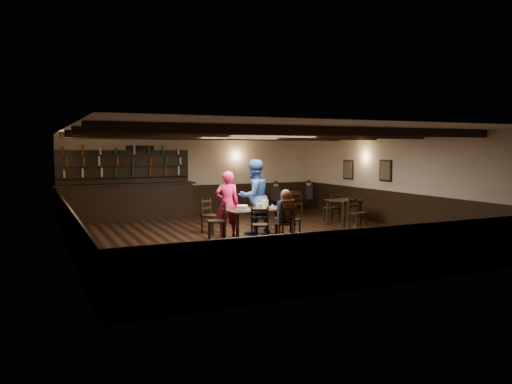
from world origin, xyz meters
name	(u,v)px	position (x,y,z in m)	size (l,w,h in m)	color
ground	(257,237)	(0.00, 0.00, 0.00)	(10.00, 10.00, 0.00)	black
room_shell	(257,169)	(0.01, 0.04, 1.75)	(9.02, 10.02, 2.71)	beige
dining_table	(258,212)	(-0.04, -0.17, 0.68)	(1.73, 0.98, 0.75)	black
chair_near_left	(260,222)	(-0.37, -0.96, 0.54)	(0.57, 0.56, 0.93)	black
chair_near_right	(286,221)	(0.31, -1.00, 0.54)	(0.51, 0.49, 0.92)	black
chair_end_left	(220,218)	(-1.02, -0.07, 0.57)	(0.54, 0.56, 0.98)	black
chair_end_right	(289,217)	(0.90, -0.07, 0.47)	(0.44, 0.45, 0.80)	black
chair_far_pushed	(209,212)	(-0.88, 1.15, 0.55)	(0.60, 0.59, 0.94)	black
woman_pink	(227,204)	(-0.63, 0.44, 0.84)	(0.61, 0.40, 1.68)	#FA2057
man_blue	(254,197)	(0.16, 0.55, 0.98)	(0.95, 0.74, 1.96)	navy
seated_person	(286,208)	(0.32, -0.94, 0.84)	(0.35, 0.52, 0.85)	black
cake	(242,208)	(-0.46, -0.15, 0.80)	(0.34, 0.34, 0.11)	white
plate_stack_a	(260,206)	(-0.05, -0.26, 0.83)	(0.16, 0.16, 0.15)	white
plate_stack_b	(265,204)	(0.17, -0.11, 0.86)	(0.18, 0.18, 0.21)	white
tea_light	(259,207)	(0.05, -0.03, 0.78)	(0.05, 0.05, 0.06)	#A5A8AD
salt_shaker	(273,206)	(0.32, -0.26, 0.80)	(0.04, 0.04, 0.10)	silver
pepper_shaker	(272,206)	(0.35, -0.18, 0.80)	(0.04, 0.04, 0.10)	#A5A8AD
drink_glass	(267,205)	(0.25, -0.07, 0.81)	(0.08, 0.08, 0.12)	silver
menu_red	(275,208)	(0.42, -0.22, 0.75)	(0.30, 0.21, 0.00)	maroon
menu_blue	(272,207)	(0.45, 0.04, 0.75)	(0.34, 0.24, 0.00)	#0F1D4E
bar_counter	(126,197)	(-2.41, 4.72, 0.73)	(4.39, 0.70, 2.20)	black
back_table_a	(344,203)	(3.21, 0.80, 0.65)	(0.94, 0.94, 0.75)	black
back_table_b	(289,195)	(3.05, 3.93, 0.64)	(0.95, 0.95, 0.75)	black
bg_patron_left	(276,191)	(2.52, 3.89, 0.81)	(0.21, 0.33, 0.68)	black
bg_patron_right	(309,189)	(3.85, 3.90, 0.80)	(0.28, 0.37, 0.68)	black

